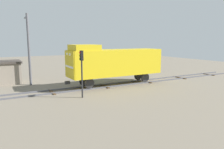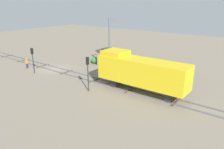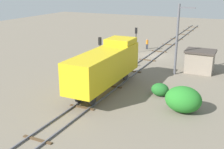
{
  "view_description": "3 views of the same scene",
  "coord_description": "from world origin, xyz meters",
  "px_view_note": "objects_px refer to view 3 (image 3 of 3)",
  "views": [
    {
      "loc": [
        21.76,
        3.79,
        5.24
      ],
      "look_at": [
        1.04,
        15.28,
        1.49
      ],
      "focal_mm": 35.0,
      "sensor_mm": 36.0,
      "label": 1
    },
    {
      "loc": [
        21.61,
        28.25,
        10.51
      ],
      "look_at": [
        1.42,
        13.0,
        2.06
      ],
      "focal_mm": 35.0,
      "sensor_mm": 36.0,
      "label": 2
    },
    {
      "loc": [
        -12.04,
        39.89,
        10.32
      ],
      "look_at": [
        -0.45,
        15.59,
        1.62
      ],
      "focal_mm": 45.0,
      "sensor_mm": 36.0,
      "label": 3
    }
  ],
  "objects_px": {
    "traffic_signal_near": "(136,35)",
    "relay_hut": "(200,61)",
    "traffic_signal_mid": "(100,48)",
    "worker_near_track": "(147,43)",
    "locomotive": "(105,64)",
    "catenary_mast": "(177,38)"
  },
  "relations": [
    {
      "from": "catenary_mast",
      "to": "locomotive",
      "type": "bearing_deg",
      "value": 59.2
    },
    {
      "from": "traffic_signal_near",
      "to": "catenary_mast",
      "type": "distance_m",
      "value": 11.9
    },
    {
      "from": "worker_near_track",
      "to": "catenary_mast",
      "type": "height_order",
      "value": "catenary_mast"
    },
    {
      "from": "locomotive",
      "to": "relay_hut",
      "type": "relative_size",
      "value": 3.31
    },
    {
      "from": "catenary_mast",
      "to": "relay_hut",
      "type": "xyz_separation_m",
      "value": [
        -2.44,
        -2.15,
        -2.98
      ]
    },
    {
      "from": "locomotive",
      "to": "catenary_mast",
      "type": "height_order",
      "value": "catenary_mast"
    },
    {
      "from": "traffic_signal_near",
      "to": "catenary_mast",
      "type": "xyz_separation_m",
      "value": [
        -8.26,
        8.42,
        1.62
      ]
    },
    {
      "from": "worker_near_track",
      "to": "catenary_mast",
      "type": "bearing_deg",
      "value": -109.17
    },
    {
      "from": "traffic_signal_near",
      "to": "catenary_mast",
      "type": "relative_size",
      "value": 0.48
    },
    {
      "from": "locomotive",
      "to": "worker_near_track",
      "type": "bearing_deg",
      "value": -83.18
    },
    {
      "from": "traffic_signal_near",
      "to": "relay_hut",
      "type": "relative_size",
      "value": 1.12
    },
    {
      "from": "catenary_mast",
      "to": "relay_hut",
      "type": "bearing_deg",
      "value": -138.55
    },
    {
      "from": "catenary_mast",
      "to": "relay_hut",
      "type": "height_order",
      "value": "catenary_mast"
    },
    {
      "from": "traffic_signal_mid",
      "to": "worker_near_track",
      "type": "height_order",
      "value": "traffic_signal_mid"
    },
    {
      "from": "traffic_signal_mid",
      "to": "worker_near_track",
      "type": "distance_m",
      "value": 14.93
    },
    {
      "from": "locomotive",
      "to": "catenary_mast",
      "type": "bearing_deg",
      "value": -120.8
    },
    {
      "from": "traffic_signal_mid",
      "to": "relay_hut",
      "type": "height_order",
      "value": "traffic_signal_mid"
    },
    {
      "from": "traffic_signal_near",
      "to": "relay_hut",
      "type": "bearing_deg",
      "value": 149.67
    },
    {
      "from": "worker_near_track",
      "to": "locomotive",
      "type": "bearing_deg",
      "value": -135.15
    },
    {
      "from": "traffic_signal_near",
      "to": "worker_near_track",
      "type": "height_order",
      "value": "traffic_signal_near"
    },
    {
      "from": "locomotive",
      "to": "worker_near_track",
      "type": "height_order",
      "value": "locomotive"
    },
    {
      "from": "locomotive",
      "to": "traffic_signal_near",
      "type": "height_order",
      "value": "locomotive"
    }
  ]
}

